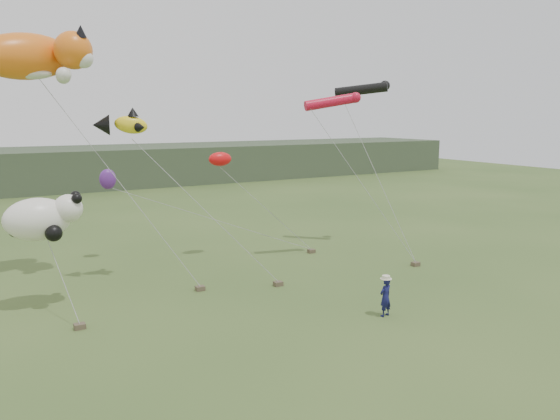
{
  "coord_description": "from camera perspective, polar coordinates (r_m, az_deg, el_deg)",
  "views": [
    {
      "loc": [
        -11.75,
        -15.41,
        7.4
      ],
      "look_at": [
        -1.14,
        3.0,
        3.7
      ],
      "focal_mm": 35.0,
      "sensor_mm": 36.0,
      "label": 1
    }
  ],
  "objects": [
    {
      "name": "cat_kite",
      "position": [
        26.23,
        -24.1,
        14.49
      ],
      "size": [
        5.73,
        3.41,
        2.46
      ],
      "color": "orange",
      "rests_on": "ground"
    },
    {
      "name": "fish_kite",
      "position": [
        24.55,
        -16.36,
        8.59
      ],
      "size": [
        2.42,
        1.58,
        1.21
      ],
      "color": "yellow",
      "rests_on": "ground"
    },
    {
      "name": "sandbag_anchors",
      "position": [
        24.86,
        -0.97,
        -7.22
      ],
      "size": [
        16.39,
        5.23,
        0.19
      ],
      "color": "brown",
      "rests_on": "ground"
    },
    {
      "name": "misc_kites",
      "position": [
        28.45,
        -11.27,
        4.36
      ],
      "size": [
        6.24,
        2.89,
        1.84
      ],
      "color": "red",
      "rests_on": "ground"
    },
    {
      "name": "headland",
      "position": [
        60.96,
        -21.74,
        4.02
      ],
      "size": [
        90.0,
        13.0,
        4.0
      ],
      "color": "#2D3D28",
      "rests_on": "ground"
    },
    {
      "name": "panda_kite",
      "position": [
        22.48,
        -23.56,
        -0.76
      ],
      "size": [
        2.86,
        1.85,
        1.78
      ],
      "color": "white",
      "rests_on": "ground"
    },
    {
      "name": "festival_attendant",
      "position": [
        20.89,
        10.96,
        -8.92
      ],
      "size": [
        0.59,
        0.44,
        1.48
      ],
      "primitive_type": "imported",
      "rotation": [
        0.0,
        0.0,
        3.32
      ],
      "color": "#131549",
      "rests_on": "ground"
    },
    {
      "name": "tube_kites",
      "position": [
        29.76,
        7.63,
        11.92
      ],
      "size": [
        6.28,
        3.74,
        1.72
      ],
      "color": "black",
      "rests_on": "ground"
    },
    {
      "name": "ground",
      "position": [
        20.75,
        7.02,
        -11.11
      ],
      "size": [
        120.0,
        120.0,
        0.0
      ],
      "primitive_type": "plane",
      "color": "#385123",
      "rests_on": "ground"
    }
  ]
}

